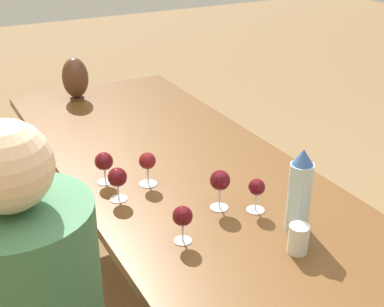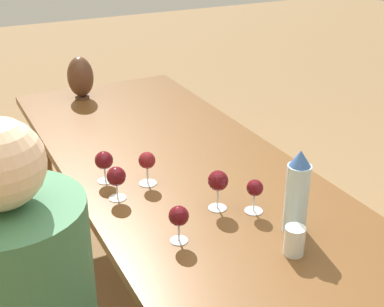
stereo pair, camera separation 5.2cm
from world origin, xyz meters
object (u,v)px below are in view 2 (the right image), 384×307
(water_tumbler, at_px, (294,241))
(wine_glass_0, at_px, (116,177))
(wine_glass_6, at_px, (218,182))
(water_bottle, at_px, (297,193))
(wine_glass_5, at_px, (104,161))
(wine_glass_1, at_px, (255,189))
(wine_glass_3, at_px, (179,217))
(vase, at_px, (80,77))
(wine_glass_2, at_px, (147,162))

(water_tumbler, relative_size, wine_glass_0, 0.74)
(wine_glass_6, bearing_deg, wine_glass_0, 52.45)
(water_bottle, relative_size, wine_glass_6, 1.97)
(water_tumbler, xyz_separation_m, wine_glass_6, (0.34, 0.08, 0.06))
(water_tumbler, bearing_deg, wine_glass_5, 27.44)
(wine_glass_6, bearing_deg, water_tumbler, -166.86)
(wine_glass_1, distance_m, wine_glass_3, 0.32)
(water_tumbler, xyz_separation_m, vase, (1.71, 0.18, 0.08))
(wine_glass_2, bearing_deg, wine_glass_3, 171.86)
(vase, bearing_deg, water_bottle, -170.68)
(water_tumbler, distance_m, wine_glass_3, 0.37)
(wine_glass_6, bearing_deg, water_bottle, -146.03)
(wine_glass_1, xyz_separation_m, wine_glass_3, (-0.05, 0.32, 0.00))
(wine_glass_0, relative_size, wine_glass_1, 1.03)
(water_tumbler, bearing_deg, water_bottle, -36.95)
(vase, bearing_deg, wine_glass_5, 168.93)
(wine_glass_5, xyz_separation_m, wine_glass_6, (-0.38, -0.30, 0.02))
(wine_glass_1, xyz_separation_m, wine_glass_5, (0.45, 0.40, -0.00))
(water_bottle, height_order, vase, water_bottle)
(wine_glass_0, xyz_separation_m, wine_glass_6, (-0.23, -0.30, 0.02))
(wine_glass_3, distance_m, wine_glass_5, 0.51)
(water_bottle, height_order, wine_glass_6, water_bottle)
(water_bottle, distance_m, water_tumbler, 0.16)
(vase, relative_size, wine_glass_1, 1.89)
(water_bottle, bearing_deg, vase, 9.32)
(vase, distance_m, wine_glass_5, 1.00)
(wine_glass_0, xyz_separation_m, wine_glass_2, (0.06, -0.14, 0.01))
(wine_glass_1, xyz_separation_m, wine_glass_6, (0.08, 0.11, 0.02))
(vase, height_order, wine_glass_5, vase)
(wine_glass_1, bearing_deg, wine_glass_2, 35.69)
(wine_glass_0, xyz_separation_m, wine_glass_3, (-0.35, -0.09, 0.00))
(wine_glass_0, bearing_deg, wine_glass_5, -0.94)
(water_tumbler, height_order, wine_glass_2, wine_glass_2)
(wine_glass_0, relative_size, wine_glass_5, 1.01)
(vase, xyz_separation_m, wine_glass_5, (-0.99, 0.19, -0.04))
(vase, distance_m, wine_glass_6, 1.37)
(wine_glass_2, height_order, wine_glass_6, wine_glass_6)
(water_bottle, xyz_separation_m, wine_glass_1, (0.16, 0.06, -0.05))
(wine_glass_6, bearing_deg, wine_glass_2, 28.28)
(vase, height_order, wine_glass_1, vase)
(wine_glass_3, bearing_deg, water_tumbler, -127.42)
(vase, bearing_deg, wine_glass_0, 170.24)
(water_bottle, bearing_deg, wine_glass_6, 33.97)
(wine_glass_6, bearing_deg, wine_glass_1, -125.57)
(water_bottle, xyz_separation_m, wine_glass_6, (0.24, 0.16, -0.03))
(vase, distance_m, wine_glass_1, 1.45)
(water_tumbler, distance_m, vase, 1.72)
(water_tumbler, xyz_separation_m, wine_glass_3, (0.22, 0.29, 0.04))
(vase, height_order, wine_glass_6, vase)
(water_tumbler, relative_size, wine_glass_3, 0.74)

